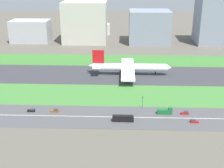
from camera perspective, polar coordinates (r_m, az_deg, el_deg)
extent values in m
plane|color=#5B564C|center=(237.53, -1.73, 1.79)|extent=(800.00, 800.00, 0.00)
cube|color=#38383D|center=(237.52, -1.73, 1.80)|extent=(280.00, 46.00, 0.10)
cube|color=#3D7A33|center=(276.54, -1.16, 4.56)|extent=(280.00, 36.00, 0.10)
cube|color=#427F38|center=(199.30, -2.52, -2.02)|extent=(280.00, 36.00, 0.10)
cube|color=#4C4C4F|center=(170.37, -3.39, -6.19)|extent=(280.00, 28.00, 0.10)
cube|color=silver|center=(170.34, -3.39, -6.17)|extent=(266.00, 0.50, 0.01)
cylinder|color=white|center=(235.09, 3.50, 3.17)|extent=(56.00, 6.00, 6.00)
cone|color=white|center=(237.70, 10.76, 3.04)|extent=(4.00, 5.70, 5.70)
cone|color=white|center=(236.10, -3.93, 3.45)|extent=(5.00, 5.40, 5.40)
cube|color=red|center=(233.55, -2.63, 5.12)|extent=(9.00, 0.80, 11.00)
cube|color=white|center=(235.61, -2.84, 3.48)|extent=(6.00, 16.00, 0.60)
cube|color=white|center=(249.74, 2.97, 3.96)|extent=(10.00, 26.00, 1.00)
cylinder|color=gray|center=(244.67, 3.21, 3.05)|extent=(5.00, 3.20, 3.20)
cube|color=white|center=(221.18, 3.04, 1.71)|extent=(10.00, 26.00, 1.00)
cylinder|color=gray|center=(227.59, 3.27, 1.68)|extent=(5.00, 3.20, 3.20)
cylinder|color=black|center=(237.78, 8.20, 2.04)|extent=(1.00, 1.00, 3.20)
cylinder|color=black|center=(239.77, 2.50, 2.39)|extent=(1.00, 1.00, 3.20)
cylinder|color=black|center=(233.14, 2.51, 1.85)|extent=(1.00, 1.00, 3.20)
cube|color=#B2191E|center=(169.41, 15.36, -6.89)|extent=(4.40, 1.80, 1.10)
cube|color=#333D4C|center=(168.78, 15.12, -6.60)|extent=(2.20, 1.66, 0.90)
cube|color=black|center=(164.46, 2.10, -6.60)|extent=(11.60, 2.50, 3.00)
cube|color=black|center=(163.66, 2.07, -6.06)|extent=(10.80, 2.30, 0.50)
cube|color=#19662D|center=(175.10, 9.94, -5.17)|extent=(8.40, 2.50, 2.80)
cube|color=#19662D|center=(174.72, 11.02, -4.58)|extent=(2.00, 2.30, 1.20)
cube|color=brown|center=(178.25, -10.82, -5.06)|extent=(4.40, 1.80, 1.10)
cube|color=#333D4C|center=(177.64, -10.59, -4.77)|extent=(2.20, 1.66, 0.90)
cube|color=#B2191E|center=(177.41, 13.62, -5.42)|extent=(4.40, 1.80, 1.10)
cube|color=#333D4C|center=(177.14, 13.90, -5.12)|extent=(2.20, 1.66, 0.90)
cube|color=black|center=(181.78, -15.05, -4.90)|extent=(4.40, 1.80, 1.10)
cube|color=#333D4C|center=(181.12, -14.84, -4.62)|extent=(2.20, 1.66, 0.90)
cylinder|color=#4C4C51|center=(180.40, 5.80, -3.59)|extent=(0.24, 0.24, 6.00)
cube|color=black|center=(178.96, 5.85, -2.54)|extent=(0.36, 0.36, 1.20)
sphere|color=#19D826|center=(178.66, 5.85, -2.48)|extent=(0.24, 0.24, 0.24)
cube|color=#B2B2B7|center=(360.20, -15.12, 9.67)|extent=(43.05, 26.38, 24.53)
cube|color=beige|center=(345.24, -5.15, 11.57)|extent=(48.46, 34.80, 45.11)
cube|color=gray|center=(344.41, 7.06, 10.70)|extent=(44.81, 38.01, 35.92)
cube|color=gray|center=(356.07, 18.82, 11.45)|extent=(38.17, 36.87, 52.37)
cylinder|color=silver|center=(390.43, -1.77, 10.36)|extent=(18.39, 18.39, 13.59)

